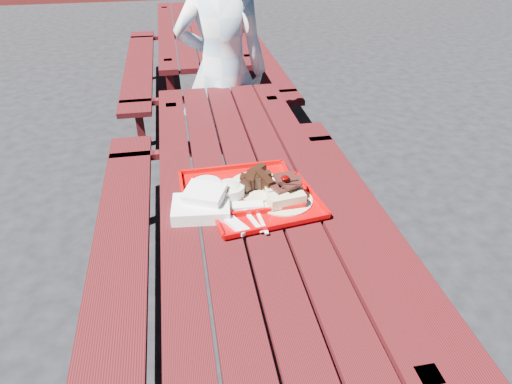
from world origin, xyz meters
The scene contains 7 objects.
ground centered at (0.00, 0.00, 0.00)m, with size 60.00×60.00×0.00m, color black.
picnic_table_near centered at (0.00, 0.00, 0.56)m, with size 1.41×2.40×0.75m.
picnic_table_far centered at (0.00, 2.80, 0.56)m, with size 1.41×2.40×0.75m.
near_tray centered at (0.03, -0.13, 0.78)m, with size 0.46×0.38×0.13m.
far_tray centered at (-0.06, -0.04, 0.77)m, with size 0.48×0.38×0.08m.
white_cloth centered at (-0.21, -0.15, 0.79)m, with size 0.23×0.20×0.09m.
person centered at (0.05, 1.32, 0.81)m, with size 0.59×0.39×1.61m, color #ACD2F0.
Camera 1 is at (-0.26, -1.58, 1.77)m, focal length 32.00 mm.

